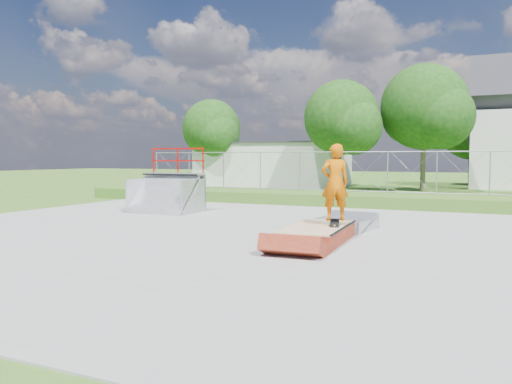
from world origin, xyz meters
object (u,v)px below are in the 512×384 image
grind_box (317,235)px  quarter_pipe (164,180)px  skater (335,185)px  flat_bank_ramp (345,223)px

grind_box → quarter_pipe: (-7.10, 3.99, 0.99)m
grind_box → skater: skater is taller
skater → quarter_pipe: bearing=-56.5°
grind_box → skater: 1.26m
quarter_pipe → flat_bank_ramp: quarter_pipe is taller
quarter_pipe → grind_box: bearing=-30.8°
grind_box → skater: (0.34, 0.33, 1.17)m
grind_box → flat_bank_ramp: (0.11, 2.29, 0.02)m
quarter_pipe → skater: quarter_pipe is taller
grind_box → flat_bank_ramp: flat_bank_ramp is taller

